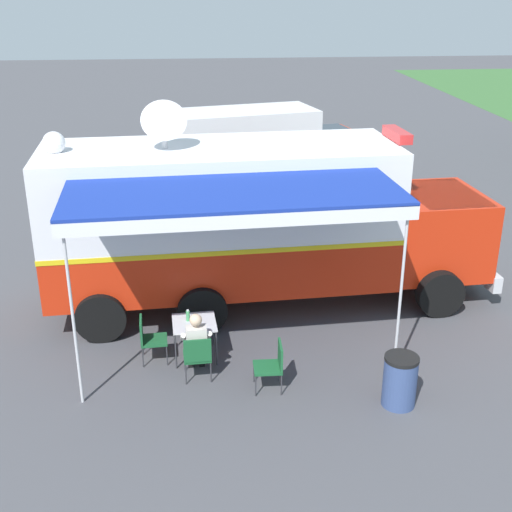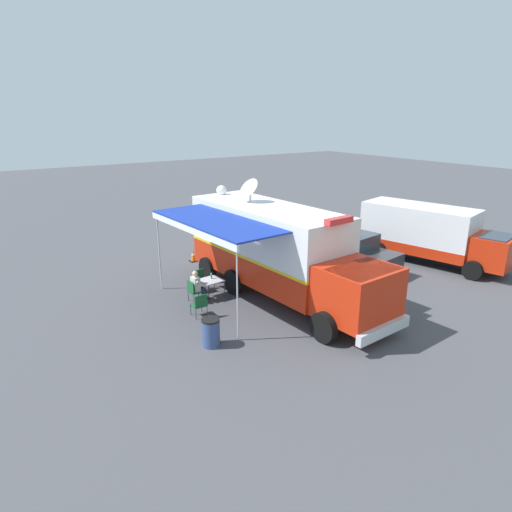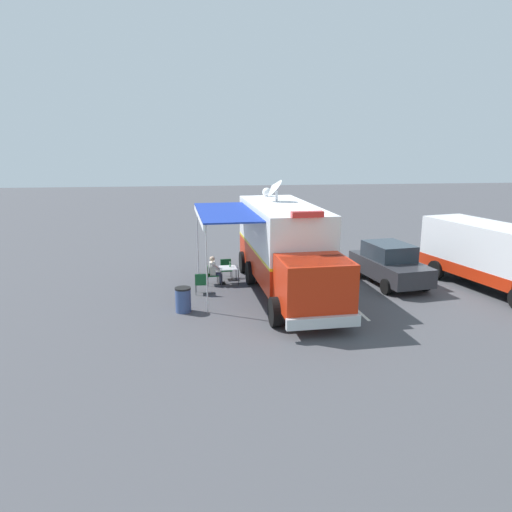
{
  "view_description": "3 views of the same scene",
  "coord_description": "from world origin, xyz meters",
  "px_view_note": "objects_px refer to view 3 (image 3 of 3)",
  "views": [
    {
      "loc": [
        13.2,
        -0.5,
        6.57
      ],
      "look_at": [
        1.12,
        0.63,
        1.56
      ],
      "focal_mm": 46.89,
      "sensor_mm": 36.0,
      "label": 1
    },
    {
      "loc": [
        9.8,
        13.72,
        6.93
      ],
      "look_at": [
        0.27,
        -0.36,
        1.42
      ],
      "focal_mm": 31.11,
      "sensor_mm": 36.0,
      "label": 2
    },
    {
      "loc": [
        3.39,
        19.4,
        5.96
      ],
      "look_at": [
        1.16,
        0.62,
        1.5
      ],
      "focal_mm": 33.69,
      "sensor_mm": 36.0,
      "label": 3
    }
  ],
  "objects_px": {
    "command_truck": "(285,245)",
    "water_bottle": "(230,264)",
    "seated_responder": "(215,270)",
    "traffic_cone": "(250,254)",
    "folding_chair_spare_by_truck": "(201,282)",
    "folding_chair_at_table": "(210,273)",
    "support_truck": "(491,256)",
    "trash_bin": "(183,300)",
    "car_behind_truck": "(389,264)",
    "folding_chair_beside_table": "(226,267)",
    "folding_table": "(229,269)"
  },
  "relations": [
    {
      "from": "command_truck",
      "to": "support_truck",
      "type": "height_order",
      "value": "command_truck"
    },
    {
      "from": "folding_chair_at_table",
      "to": "folding_table",
      "type": "bearing_deg",
      "value": -177.0
    },
    {
      "from": "command_truck",
      "to": "folding_chair_at_table",
      "type": "xyz_separation_m",
      "value": [
        3.01,
        -1.33,
        -1.43
      ]
    },
    {
      "from": "command_truck",
      "to": "seated_responder",
      "type": "height_order",
      "value": "command_truck"
    },
    {
      "from": "folding_chair_beside_table",
      "to": "support_truck",
      "type": "xyz_separation_m",
      "value": [
        -10.81,
        2.85,
        0.87
      ]
    },
    {
      "from": "trash_bin",
      "to": "folding_chair_spare_by_truck",
      "type": "bearing_deg",
      "value": -108.1
    },
    {
      "from": "command_truck",
      "to": "seated_responder",
      "type": "relative_size",
      "value": 7.69
    },
    {
      "from": "folding_table",
      "to": "folding_chair_spare_by_truck",
      "type": "xyz_separation_m",
      "value": [
        1.19,
        1.34,
        -0.16
      ]
    },
    {
      "from": "folding_chair_at_table",
      "to": "traffic_cone",
      "type": "xyz_separation_m",
      "value": [
        -2.19,
        -4.44,
        -0.23
      ]
    },
    {
      "from": "seated_responder",
      "to": "car_behind_truck",
      "type": "distance_m",
      "value": 7.55
    },
    {
      "from": "folding_table",
      "to": "water_bottle",
      "type": "distance_m",
      "value": 0.21
    },
    {
      "from": "command_truck",
      "to": "water_bottle",
      "type": "distance_m",
      "value": 2.83
    },
    {
      "from": "seated_responder",
      "to": "car_behind_truck",
      "type": "height_order",
      "value": "car_behind_truck"
    },
    {
      "from": "command_truck",
      "to": "folding_chair_at_table",
      "type": "bearing_deg",
      "value": -23.82
    },
    {
      "from": "support_truck",
      "to": "trash_bin",
      "type": "bearing_deg",
      "value": 6.16
    },
    {
      "from": "folding_chair_at_table",
      "to": "seated_responder",
      "type": "relative_size",
      "value": 0.7
    },
    {
      "from": "folding_chair_at_table",
      "to": "folding_chair_beside_table",
      "type": "bearing_deg",
      "value": -129.52
    },
    {
      "from": "traffic_cone",
      "to": "car_behind_truck",
      "type": "bearing_deg",
      "value": 136.74
    },
    {
      "from": "traffic_cone",
      "to": "folding_chair_spare_by_truck",
      "type": "bearing_deg",
      "value": 65.73
    },
    {
      "from": "command_truck",
      "to": "seated_responder",
      "type": "bearing_deg",
      "value": -25.4
    },
    {
      "from": "folding_table",
      "to": "traffic_cone",
      "type": "xyz_separation_m",
      "value": [
        -1.39,
        -4.4,
        -0.39
      ]
    },
    {
      "from": "command_truck",
      "to": "car_behind_truck",
      "type": "distance_m",
      "value": 4.84
    },
    {
      "from": "seated_responder",
      "to": "traffic_cone",
      "type": "bearing_deg",
      "value": -114.32
    },
    {
      "from": "trash_bin",
      "to": "command_truck",
      "type": "bearing_deg",
      "value": -153.89
    },
    {
      "from": "folding_chair_at_table",
      "to": "traffic_cone",
      "type": "distance_m",
      "value": 4.96
    },
    {
      "from": "folding_chair_beside_table",
      "to": "water_bottle",
      "type": "bearing_deg",
      "value": 100.2
    },
    {
      "from": "folding_chair_spare_by_truck",
      "to": "car_behind_truck",
      "type": "xyz_separation_m",
      "value": [
        -8.09,
        -0.56,
        0.37
      ]
    },
    {
      "from": "seated_responder",
      "to": "support_truck",
      "type": "height_order",
      "value": "support_truck"
    },
    {
      "from": "command_truck",
      "to": "folding_table",
      "type": "height_order",
      "value": "command_truck"
    },
    {
      "from": "command_truck",
      "to": "water_bottle",
      "type": "height_order",
      "value": "command_truck"
    },
    {
      "from": "water_bottle",
      "to": "folding_chair_at_table",
      "type": "distance_m",
      "value": 0.94
    },
    {
      "from": "folding_chair_at_table",
      "to": "seated_responder",
      "type": "distance_m",
      "value": 0.23
    },
    {
      "from": "water_bottle",
      "to": "seated_responder",
      "type": "distance_m",
      "value": 0.72
    },
    {
      "from": "trash_bin",
      "to": "seated_responder",
      "type": "bearing_deg",
      "value": -110.5
    },
    {
      "from": "command_truck",
      "to": "seated_responder",
      "type": "xyz_separation_m",
      "value": [
        2.82,
        -1.34,
        -1.29
      ]
    },
    {
      "from": "seated_responder",
      "to": "traffic_cone",
      "type": "height_order",
      "value": "seated_responder"
    },
    {
      "from": "water_bottle",
      "to": "folding_table",
      "type": "bearing_deg",
      "value": 58.27
    },
    {
      "from": "folding_chair_at_table",
      "to": "trash_bin",
      "type": "xyz_separation_m",
      "value": [
        1.06,
        3.32,
        -0.06
      ]
    },
    {
      "from": "folding_chair_beside_table",
      "to": "folding_chair_spare_by_truck",
      "type": "xyz_separation_m",
      "value": [
        1.13,
        2.19,
        0.0
      ]
    },
    {
      "from": "folding_table",
      "to": "folding_chair_beside_table",
      "type": "height_order",
      "value": "folding_chair_beside_table"
    },
    {
      "from": "water_bottle",
      "to": "folding_chair_spare_by_truck",
      "type": "xyz_separation_m",
      "value": [
        1.26,
        1.45,
        -0.32
      ]
    },
    {
      "from": "water_bottle",
      "to": "folding_chair_spare_by_truck",
      "type": "bearing_deg",
      "value": 48.88
    },
    {
      "from": "seated_responder",
      "to": "traffic_cone",
      "type": "relative_size",
      "value": 2.16
    },
    {
      "from": "folding_chair_beside_table",
      "to": "folding_chair_spare_by_truck",
      "type": "bearing_deg",
      "value": 62.65
    },
    {
      "from": "command_truck",
      "to": "folding_chair_spare_by_truck",
      "type": "relative_size",
      "value": 11.05
    },
    {
      "from": "water_bottle",
      "to": "folding_chair_at_table",
      "type": "bearing_deg",
      "value": 9.99
    },
    {
      "from": "folding_table",
      "to": "car_behind_truck",
      "type": "height_order",
      "value": "car_behind_truck"
    },
    {
      "from": "car_behind_truck",
      "to": "traffic_cone",
      "type": "bearing_deg",
      "value": -43.26
    },
    {
      "from": "trash_bin",
      "to": "car_behind_truck",
      "type": "bearing_deg",
      "value": -163.54
    },
    {
      "from": "folding_chair_beside_table",
      "to": "car_behind_truck",
      "type": "bearing_deg",
      "value": 166.83
    }
  ]
}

